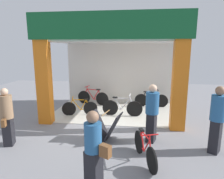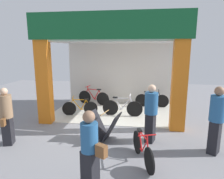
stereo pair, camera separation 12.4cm
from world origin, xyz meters
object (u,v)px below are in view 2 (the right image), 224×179
sandwich_board_sign (105,126)px  pedestrian_2 (6,116)px  bicycle_parked_0 (143,149)px  bicycle_inside_0 (94,97)px  bicycle_inside_1 (122,107)px  bicycle_inside_2 (152,100)px  pedestrian_0 (216,119)px  pedestrian_1 (151,112)px  pedestrian_3 (90,151)px  bicycle_inside_3 (80,108)px

sandwich_board_sign → pedestrian_2: (-2.68, -0.67, 0.42)m
bicycle_parked_0 → sandwich_board_sign: bearing=137.0°
bicycle_inside_0 → bicycle_inside_1: 2.15m
bicycle_inside_2 → pedestrian_0: bearing=-70.4°
bicycle_parked_0 → pedestrian_1: bearing=79.2°
pedestrian_3 → bicycle_inside_2: bearing=76.8°
pedestrian_3 → bicycle_parked_0: bearing=50.2°
sandwich_board_sign → bicycle_inside_0: bearing=108.4°
pedestrian_2 → pedestrian_1: bearing=11.1°
bicycle_inside_1 → bicycle_parked_0: bearing=-76.0°
bicycle_inside_3 → pedestrian_0: (4.39, -2.42, 0.62)m
bicycle_inside_2 → sandwich_board_sign: sandwich_board_sign is taller
bicycle_inside_0 → pedestrian_0: bearing=-44.1°
bicycle_inside_2 → pedestrian_1: 3.64m
bicycle_inside_1 → bicycle_parked_0: size_ratio=1.12×
pedestrian_1 → pedestrian_3: size_ratio=1.06×
pedestrian_1 → pedestrian_3: 2.63m
bicycle_inside_1 → pedestrian_1: (1.04, -2.14, 0.54)m
bicycle_parked_0 → sandwich_board_sign: 1.53m
bicycle_inside_3 → pedestrian_1: (2.76, -1.98, 0.58)m
bicycle_inside_0 → pedestrian_0: size_ratio=0.89×
bicycle_parked_0 → pedestrian_3: (-0.98, -1.18, 0.51)m
bicycle_inside_2 → pedestrian_3: size_ratio=0.95×
bicycle_inside_1 → bicycle_inside_2: (1.23, 1.46, -0.02)m
bicycle_inside_1 → pedestrian_3: size_ratio=1.00×
bicycle_inside_2 → sandwich_board_sign: size_ratio=1.52×
bicycle_inside_0 → bicycle_inside_3: bicycle_inside_0 is taller
bicycle_inside_1 → bicycle_inside_3: size_ratio=1.15×
bicycle_parked_0 → pedestrian_2: size_ratio=0.88×
pedestrian_1 → bicycle_inside_1: bearing=116.0°
bicycle_inside_3 → pedestrian_2: pedestrian_2 is taller
bicycle_inside_1 → bicycle_inside_3: (-1.72, -0.16, -0.04)m
pedestrian_0 → pedestrian_1: (-1.63, 0.45, -0.04)m
bicycle_inside_1 → pedestrian_3: (-0.16, -4.48, 0.48)m
bicycle_inside_1 → bicycle_parked_0: (0.82, -3.30, -0.02)m
pedestrian_1 → pedestrian_3: (-1.20, -2.34, -0.06)m
bicycle_inside_3 → bicycle_parked_0: 4.04m
bicycle_inside_0 → pedestrian_3: 6.15m
bicycle_parked_0 → sandwich_board_sign: sandwich_board_sign is taller
bicycle_inside_2 → bicycle_inside_3: 3.36m
bicycle_inside_2 → bicycle_inside_1: bearing=-130.2°
bicycle_inside_1 → bicycle_parked_0: bicycle_inside_1 is taller
bicycle_inside_0 → bicycle_inside_3: 1.66m
bicycle_parked_0 → pedestrian_3: 1.61m
bicycle_inside_1 → bicycle_inside_3: bicycle_inside_1 is taller
bicycle_inside_2 → bicycle_inside_3: size_ratio=1.08×
bicycle_parked_0 → pedestrian_2: pedestrian_2 is taller
bicycle_inside_3 → bicycle_inside_1: bearing=5.3°
sandwich_board_sign → pedestrian_2: bearing=-166.0°
pedestrian_2 → bicycle_parked_0: bearing=-5.6°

